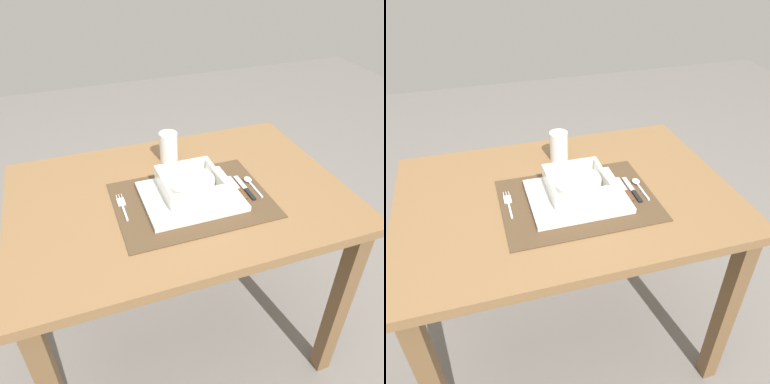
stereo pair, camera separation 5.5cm
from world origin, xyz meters
The scene contains 10 objects.
ground_plane centered at (0.00, 0.00, 0.00)m, with size 6.00×6.00×0.00m, color slate.
dining_table centered at (0.00, 0.00, 0.61)m, with size 1.00×0.69×0.71m.
placemat centered at (0.02, -0.05, 0.71)m, with size 0.45×0.33×0.00m, color #4C3823.
serving_plate centered at (0.02, -0.04, 0.72)m, with size 0.28×0.23×0.02m, color white.
porridge_bowl centered at (0.03, -0.02, 0.75)m, with size 0.17×0.17×0.05m.
fork centered at (-0.17, -0.01, 0.71)m, with size 0.02×0.13×0.00m.
spoon centered at (0.22, -0.03, 0.72)m, with size 0.02×0.11×0.01m.
butter_knife centered at (0.19, -0.06, 0.71)m, with size 0.01×0.13×0.01m.
bread_knife centered at (0.17, -0.05, 0.71)m, with size 0.01×0.13×0.01m.
drinking_glass centered at (0.03, 0.20, 0.75)m, with size 0.06×0.06×0.10m.
Camera 2 is at (-0.23, -0.93, 1.39)m, focal length 36.38 mm.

